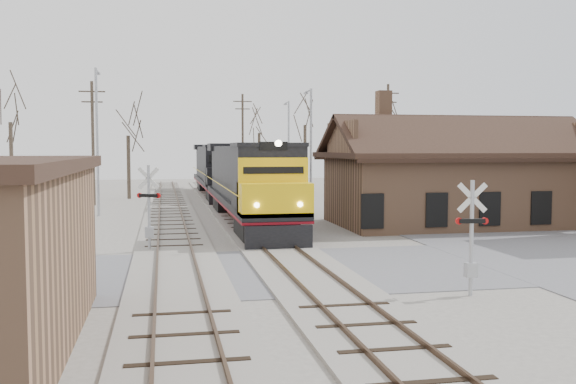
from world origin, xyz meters
name	(u,v)px	position (x,y,z in m)	size (l,w,h in m)	color
ground	(300,270)	(0.00, 0.00, 0.00)	(140.00, 140.00, 0.00)	#9F998F
road	(300,269)	(0.00, 0.00, 0.01)	(60.00, 9.00, 0.03)	slate
track_main	(247,222)	(0.00, 15.00, 0.07)	(3.40, 90.00, 0.24)	#9F998F
track_siding	(171,224)	(-4.50, 15.00, 0.07)	(3.40, 90.00, 0.24)	#9F998F
depot	(456,184)	(11.99, 12.00, 2.41)	(15.20, 9.31, 7.90)	#956A4D
locomotive_lead	(248,181)	(0.00, 14.51, 2.53)	(3.24, 21.70, 4.82)	black
locomotive_trailing	(217,169)	(0.00, 36.48, 2.53)	(3.24, 21.70, 4.56)	black
crossbuck_near	(471,241)	(4.27, -5.12, 1.70)	(1.01, 0.27, 3.55)	#A5A8AD
crossbuck_far	(149,211)	(-5.57, 5.31, 1.79)	(1.03, 0.47, 3.78)	#A5A8AD
streetlight_a	(97,134)	(-9.16, 20.85, 5.41)	(0.25, 2.04, 9.73)	#A5A8AD
streetlight_b	(310,142)	(5.63, 22.51, 4.93)	(0.25, 2.04, 8.78)	#A5A8AD
streetlight_c	(288,143)	(6.77, 36.64, 4.99)	(0.25, 2.04, 8.90)	#A5A8AD
utility_pole_a	(93,141)	(-10.28, 29.05, 5.06)	(2.00, 0.24, 9.67)	#382D23
utility_pole_b	(243,140)	(3.57, 45.99, 5.36)	(2.00, 0.24, 10.27)	#382D23
utility_pole_c	(388,139)	(14.81, 31.54, 5.31)	(2.00, 0.24, 10.16)	#382D23
tree_a	(10,109)	(-17.19, 33.15, 7.69)	(4.41, 4.41, 10.80)	#382D23
tree_b	(128,125)	(-7.91, 35.04, 6.48)	(3.72, 3.72, 9.11)	#382D23
tree_c	(259,124)	(5.93, 49.74, 7.20)	(4.13, 4.13, 10.11)	#382D23
tree_d	(305,114)	(9.31, 40.80, 7.93)	(4.55, 4.55, 11.14)	#382D23
tree_e	(389,127)	(17.40, 38.30, 6.54)	(3.75, 3.75, 9.19)	#382D23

